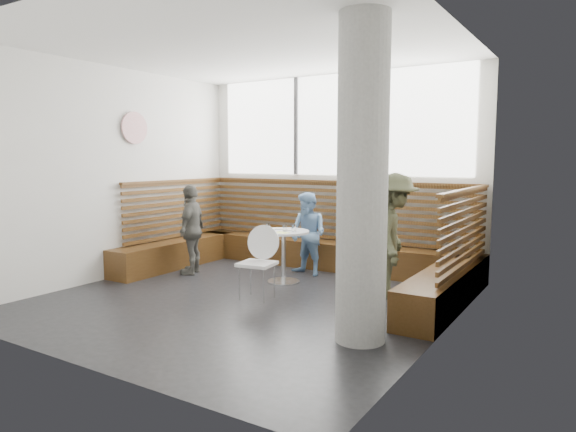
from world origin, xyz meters
The scene contains 15 objects.
room centered at (0.00, 0.00, 1.60)m, with size 5.00×5.00×3.20m.
booth centered at (0.00, 1.77, 0.41)m, with size 5.00×2.50×1.44m.
concrete_column centered at (1.85, -0.60, 1.60)m, with size 0.50×0.50×3.20m, color gray.
wall_art centered at (-2.46, 0.40, 2.30)m, with size 0.50×0.50×0.03m, color white.
cafe_table centered at (-0.11, 1.04, 0.55)m, with size 0.75×0.75×0.77m.
cafe_chair centered at (0.08, 0.18, 0.56)m, with size 0.45×0.44×0.95m.
adult_man centered at (1.54, 1.15, 0.82)m, with size 1.06×0.61×1.64m, color #40442D.
child_back centered at (-0.04, 1.67, 0.65)m, with size 0.63×0.49×1.30m, color #729BC7.
child_left centered at (-1.66, 0.79, 0.71)m, with size 0.83×0.35×1.42m, color #58574F.
plate_near centered at (-0.25, 1.13, 0.78)m, with size 0.20×0.20×0.01m, color white.
plate_far centered at (-0.07, 1.15, 0.78)m, with size 0.21×0.21×0.01m, color white.
glass_left centered at (-0.30, 0.94, 0.82)m, with size 0.06×0.06×0.10m, color white.
glass_mid centered at (-0.04, 0.99, 0.82)m, with size 0.06×0.06×0.10m, color white.
glass_right centered at (0.09, 1.02, 0.83)m, with size 0.07×0.07×0.10m, color white.
menu_card centered at (-0.01, 0.85, 0.78)m, with size 0.21×0.15×0.00m, color #A5C64C.
Camera 1 is at (3.88, -5.23, 1.83)m, focal length 32.00 mm.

